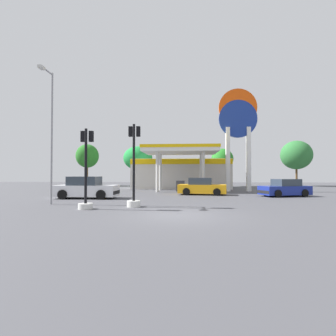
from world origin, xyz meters
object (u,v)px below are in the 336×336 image
(car_1, at_px, (86,188))
(tree_3, at_px, (296,155))
(car_2, at_px, (285,188))
(corner_streetlamp, at_px, (50,126))
(station_pole_sign, at_px, (238,127))
(tree_2, at_px, (222,159))
(tree_0, at_px, (87,156))
(car_0, at_px, (202,187))
(tree_1, at_px, (138,158))
(traffic_signal_0, at_px, (134,179))
(traffic_signal_1, at_px, (86,181))

(car_1, bearing_deg, tree_3, 41.10)
(car_2, distance_m, corner_streetlamp, 17.99)
(station_pole_sign, distance_m, tree_2, 11.15)
(station_pole_sign, xyz_separation_m, car_2, (2.55, -5.83, -6.14))
(tree_0, bearing_deg, tree_3, 2.30)
(corner_streetlamp, bearing_deg, car_1, 80.95)
(car_0, height_order, tree_3, tree_3)
(corner_streetlamp, bearing_deg, station_pole_sign, 42.82)
(tree_0, bearing_deg, car_0, -44.12)
(station_pole_sign, height_order, car_1, station_pole_sign)
(station_pole_sign, distance_m, tree_1, 16.94)
(car_2, xyz_separation_m, tree_2, (-2.66, 16.63, 3.37))
(tree_1, relative_size, tree_3, 0.87)
(traffic_signal_0, relative_size, tree_3, 0.68)
(car_2, relative_size, tree_2, 0.77)
(car_2, height_order, tree_3, tree_3)
(car_0, relative_size, traffic_signal_1, 1.03)
(tree_0, distance_m, tree_3, 31.63)
(corner_streetlamp, bearing_deg, tree_1, 87.59)
(car_0, distance_m, tree_3, 23.28)
(tree_2, bearing_deg, corner_streetlamp, -119.99)
(car_0, xyz_separation_m, tree_2, (3.98, 15.47, 3.34))
(traffic_signal_1, relative_size, tree_1, 0.70)
(traffic_signal_1, relative_size, corner_streetlamp, 0.53)
(car_2, relative_size, corner_streetlamp, 0.53)
(car_2, xyz_separation_m, traffic_signal_0, (-10.96, -7.45, 0.91))
(traffic_signal_0, bearing_deg, traffic_signal_1, -155.56)
(corner_streetlamp, bearing_deg, traffic_signal_0, -7.38)
(station_pole_sign, distance_m, car_2, 8.85)
(traffic_signal_0, xyz_separation_m, traffic_signal_1, (-2.32, -1.05, -0.07))
(tree_1, bearing_deg, tree_2, -0.90)
(traffic_signal_1, relative_size, tree_3, 0.62)
(car_1, distance_m, corner_streetlamp, 5.74)
(traffic_signal_0, bearing_deg, tree_1, 99.85)
(car_2, bearing_deg, car_1, -170.20)
(station_pole_sign, bearing_deg, corner_streetlamp, -137.18)
(traffic_signal_0, relative_size, traffic_signal_1, 1.10)
(tree_0, relative_size, tree_2, 1.15)
(traffic_signal_0, height_order, tree_1, tree_1)
(car_1, xyz_separation_m, tree_1, (0.34, 19.51, 3.45))
(car_1, relative_size, tree_0, 0.72)
(tree_2, bearing_deg, car_2, -80.92)
(tree_2, xyz_separation_m, tree_3, (11.23, 1.70, 0.64))
(traffic_signal_0, distance_m, traffic_signal_1, 2.55)
(station_pole_sign, height_order, tree_2, station_pole_sign)
(station_pole_sign, height_order, traffic_signal_1, station_pole_sign)
(traffic_signal_1, height_order, corner_streetlamp, corner_streetlamp)
(tree_1, height_order, corner_streetlamp, corner_streetlamp)
(traffic_signal_0, relative_size, tree_0, 0.72)
(tree_3, bearing_deg, tree_1, -176.38)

